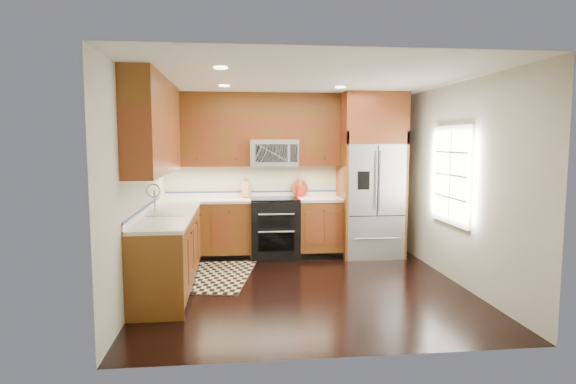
{
  "coord_description": "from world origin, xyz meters",
  "views": [
    {
      "loc": [
        -0.86,
        -5.87,
        1.84
      ],
      "look_at": [
        -0.15,
        0.6,
        1.16
      ],
      "focal_mm": 30.0,
      "sensor_mm": 36.0,
      "label": 1
    }
  ],
  "objects": [
    {
      "name": "range",
      "position": [
        -0.25,
        1.67,
        0.47
      ],
      "size": [
        0.76,
        0.67,
        0.95
      ],
      "color": "black",
      "rests_on": "ground"
    },
    {
      "name": "wall_left",
      "position": [
        -2.0,
        0.0,
        1.3
      ],
      "size": [
        0.02,
        4.0,
        2.6
      ],
      "primitive_type": "cube",
      "color": "beige",
      "rests_on": "ground"
    },
    {
      "name": "upper_cabinets",
      "position": [
        -1.15,
        1.09,
        2.02
      ],
      "size": [
        2.85,
        3.0,
        1.15
      ],
      "color": "brown",
      "rests_on": "ground"
    },
    {
      "name": "wall_right",
      "position": [
        2.0,
        0.0,
        1.3
      ],
      "size": [
        0.02,
        4.0,
        2.6
      ],
      "primitive_type": "cube",
      "color": "beige",
      "rests_on": "ground"
    },
    {
      "name": "rug",
      "position": [
        -1.2,
        0.68,
        0.01
      ],
      "size": [
        1.31,
        1.86,
        0.01
      ],
      "primitive_type": "cube",
      "rotation": [
        0.0,
        0.0,
        -0.18
      ],
      "color": "black",
      "rests_on": "ground"
    },
    {
      "name": "refrigerator",
      "position": [
        1.3,
        1.63,
        1.3
      ],
      "size": [
        0.98,
        0.75,
        2.6
      ],
      "color": "#B2B2B7",
      "rests_on": "ground"
    },
    {
      "name": "window",
      "position": [
        1.98,
        0.2,
        1.4
      ],
      "size": [
        0.04,
        1.1,
        1.3
      ],
      "color": "white",
      "rests_on": "ground"
    },
    {
      "name": "ground",
      "position": [
        0.0,
        0.0,
        0.0
      ],
      "size": [
        4.0,
        4.0,
        0.0
      ],
      "primitive_type": "plane",
      "color": "black",
      "rests_on": "ground"
    },
    {
      "name": "sink_faucet",
      "position": [
        -1.73,
        0.23,
        0.99
      ],
      "size": [
        0.54,
        0.44,
        0.37
      ],
      "color": "#B2B2B7",
      "rests_on": "countertop"
    },
    {
      "name": "utensil_crock",
      "position": [
        0.19,
        1.9,
        1.07
      ],
      "size": [
        0.17,
        0.17,
        0.38
      ],
      "color": "#9F1F13",
      "rests_on": "countertop"
    },
    {
      "name": "countertop",
      "position": [
        -1.09,
        1.01,
        0.92
      ],
      "size": [
        2.86,
        3.01,
        0.04
      ],
      "color": "white",
      "rests_on": "base_cabinets"
    },
    {
      "name": "cutting_board",
      "position": [
        0.19,
        1.94,
        0.95
      ],
      "size": [
        0.35,
        0.35,
        0.02
      ],
      "primitive_type": "cylinder",
      "rotation": [
        0.0,
        0.0,
        0.25
      ],
      "color": "brown",
      "rests_on": "countertop"
    },
    {
      "name": "knife_block",
      "position": [
        -0.69,
        1.91,
        1.07
      ],
      "size": [
        0.16,
        0.19,
        0.31
      ],
      "color": "tan",
      "rests_on": "countertop"
    },
    {
      "name": "wall_back",
      "position": [
        0.0,
        2.0,
        1.3
      ],
      "size": [
        4.0,
        0.02,
        2.6
      ],
      "primitive_type": "cube",
      "color": "beige",
      "rests_on": "ground"
    },
    {
      "name": "microwave",
      "position": [
        -0.25,
        1.8,
        1.66
      ],
      "size": [
        0.76,
        0.4,
        0.42
      ],
      "color": "#B2B2B7",
      "rests_on": "ground"
    },
    {
      "name": "base_cabinets",
      "position": [
        -1.23,
        0.9,
        0.45
      ],
      "size": [
        2.85,
        3.0,
        0.9
      ],
      "color": "brown",
      "rests_on": "ground"
    }
  ]
}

